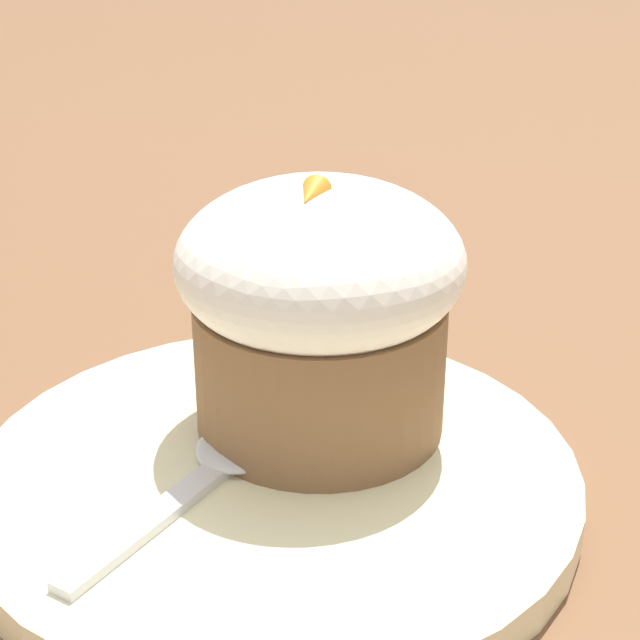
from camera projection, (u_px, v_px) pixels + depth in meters
name	position (u px, v px, depth m)	size (l,w,h in m)	color
ground_plane	(276.00, 498.00, 0.40)	(4.00, 4.00, 0.00)	brown
dessert_plate	(276.00, 482.00, 0.40)	(0.23, 0.23, 0.01)	beige
carrot_cake	(320.00, 305.00, 0.40)	(0.11, 0.11, 0.10)	brown
spoon	(226.00, 460.00, 0.39)	(0.12, 0.05, 0.01)	silver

